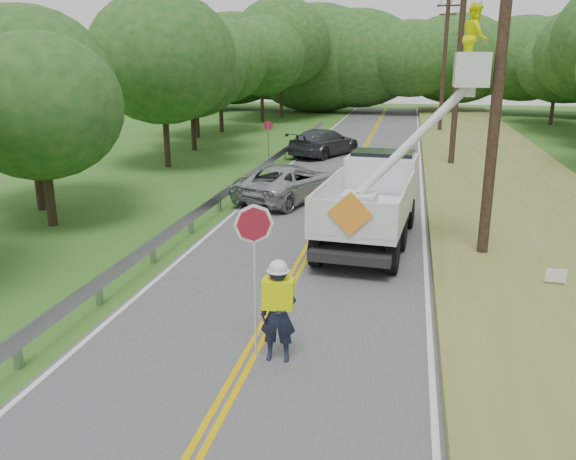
# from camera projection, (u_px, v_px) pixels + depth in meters

# --- Properties ---
(ground) EXTENTS (140.00, 140.00, 0.00)m
(ground) POSITION_uv_depth(u_px,v_px,m) (211.00, 426.00, 9.27)
(ground) COLOR #36611D
(ground) RESTS_ON ground
(road) EXTENTS (7.20, 96.00, 0.03)m
(road) POSITION_uv_depth(u_px,v_px,m) (330.00, 210.00, 22.43)
(road) COLOR #4C4C4E
(road) RESTS_ON ground
(guardrail) EXTENTS (0.18, 48.00, 0.77)m
(guardrail) POSITION_uv_depth(u_px,v_px,m) (235.00, 186.00, 23.90)
(guardrail) COLOR gray
(guardrail) RESTS_ON ground
(utility_poles) EXTENTS (1.60, 43.30, 10.00)m
(utility_poles) POSITION_uv_depth(u_px,v_px,m) (471.00, 66.00, 22.82)
(utility_poles) COLOR black
(utility_poles) RESTS_ON ground
(tall_grass_verge) EXTENTS (7.00, 96.00, 0.30)m
(tall_grass_verge) POSITION_uv_depth(u_px,v_px,m) (528.00, 216.00, 21.01)
(tall_grass_verge) COLOR olive
(tall_grass_verge) RESTS_ON ground
(treeline_left) EXTENTS (10.90, 54.90, 11.08)m
(treeline_left) POSITION_uv_depth(u_px,v_px,m) (211.00, 57.00, 38.90)
(treeline_left) COLOR #332319
(treeline_left) RESTS_ON ground
(treeline_horizon) EXTENTS (56.07, 13.83, 11.23)m
(treeline_horizon) POSITION_uv_depth(u_px,v_px,m) (375.00, 59.00, 60.86)
(treeline_horizon) COLOR #194717
(treeline_horizon) RESTS_ON ground
(flagger) EXTENTS (1.15, 0.50, 3.04)m
(flagger) POSITION_uv_depth(u_px,v_px,m) (278.00, 307.00, 10.99)
(flagger) COLOR #191E33
(flagger) RESTS_ON road
(bucket_truck) EXTENTS (4.49, 7.25, 6.90)m
(bucket_truck) POSITION_uv_depth(u_px,v_px,m) (381.00, 188.00, 18.82)
(bucket_truck) COLOR black
(bucket_truck) RESTS_ON road
(suv_silver) EXTENTS (4.17, 5.79, 1.47)m
(suv_silver) POSITION_uv_depth(u_px,v_px,m) (289.00, 182.00, 23.72)
(suv_silver) COLOR #A5A9AC
(suv_silver) RESTS_ON road
(suv_darkgrey) EXTENTS (4.21, 5.79, 1.56)m
(suv_darkgrey) POSITION_uv_depth(u_px,v_px,m) (324.00, 142.00, 34.61)
(suv_darkgrey) COLOR #3A3C43
(suv_darkgrey) RESTS_ON road
(stop_sign_permanent) EXTENTS (0.51, 0.12, 2.41)m
(stop_sign_permanent) POSITION_uv_depth(u_px,v_px,m) (268.00, 136.00, 31.12)
(stop_sign_permanent) COLOR gray
(stop_sign_permanent) RESTS_ON ground
(yard_sign) EXTENTS (0.48, 0.04, 0.69)m
(yard_sign) POSITION_uv_depth(u_px,v_px,m) (556.00, 277.00, 14.20)
(yard_sign) COLOR white
(yard_sign) RESTS_ON ground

